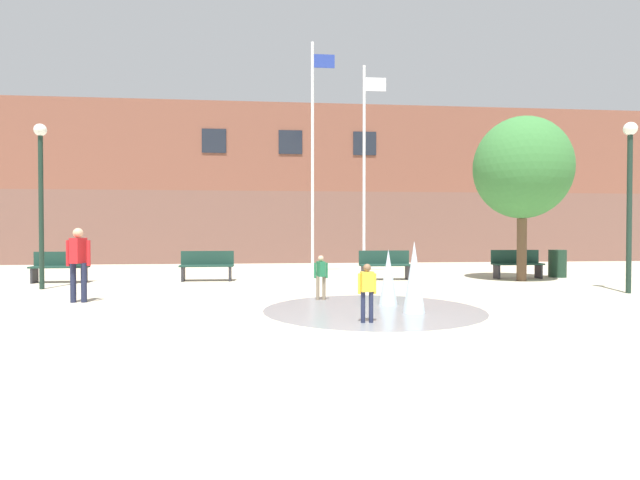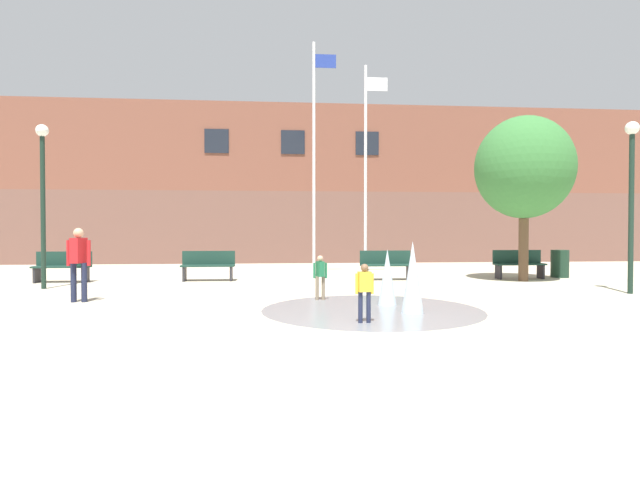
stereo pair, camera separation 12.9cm
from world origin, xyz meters
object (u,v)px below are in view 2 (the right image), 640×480
at_px(park_bench_far_right, 519,264).
at_px(child_running, 365,288).
at_px(park_bench_left_of_flagpoles, 62,266).
at_px(flagpole_right, 366,164).
at_px(child_with_pink_shirt, 320,274).
at_px(teen_by_trashcan, 79,259).
at_px(lamp_post_right_lane, 632,182).
at_px(trash_can, 560,264).
at_px(flagpole_left, 315,152).
at_px(lamp_post_left_lane, 43,183).
at_px(street_tree_near_building, 524,168).
at_px(park_bench_near_trashcan, 386,265).
at_px(park_bench_center, 208,265).

height_order(park_bench_far_right, child_running, child_running).
xyz_separation_m(park_bench_left_of_flagpoles, flagpole_right, (9.38, 1.46, 3.33)).
xyz_separation_m(child_with_pink_shirt, teen_by_trashcan, (-5.19, 0.13, 0.35)).
height_order(lamp_post_right_lane, trash_can, lamp_post_right_lane).
relative_size(park_bench_left_of_flagpoles, flagpole_left, 0.20).
xyz_separation_m(park_bench_far_right, child_with_pink_shirt, (-6.75, -4.34, 0.10)).
height_order(child_with_pink_shirt, flagpole_right, flagpole_right).
bearing_deg(child_with_pink_shirt, lamp_post_left_lane, 48.55).
xyz_separation_m(lamp_post_left_lane, street_tree_near_building, (13.57, 0.81, 0.65)).
bearing_deg(flagpole_left, child_with_pink_shirt, -93.18).
xyz_separation_m(child_running, trash_can, (7.79, 7.40, -0.13)).
distance_m(park_bench_near_trashcan, park_bench_far_right, 4.32).
bearing_deg(park_bench_left_of_flagpoles, flagpole_right, 8.86).
xyz_separation_m(park_bench_center, park_bench_far_right, (9.79, -0.14, 0.00)).
bearing_deg(flagpole_right, teen_by_trashcan, -141.76).
bearing_deg(child_running, lamp_post_right_lane, -164.95).
bearing_deg(teen_by_trashcan, lamp_post_left_lane, 50.41).
xyz_separation_m(lamp_post_left_lane, trash_can, (15.36, 1.88, -2.33)).
distance_m(teen_by_trashcan, child_running, 6.40).
relative_size(flagpole_left, lamp_post_right_lane, 1.88).
distance_m(park_bench_center, trash_can, 11.33).
xyz_separation_m(child_running, lamp_post_right_lane, (7.13, 3.24, 2.12)).
relative_size(teen_by_trashcan, lamp_post_left_lane, 0.37).
bearing_deg(lamp_post_left_lane, park_bench_center, 23.43).
height_order(park_bench_center, teen_by_trashcan, teen_by_trashcan).
bearing_deg(flagpole_right, trash_can, -11.40).
relative_size(park_bench_left_of_flagpoles, child_running, 1.62).
height_order(child_running, street_tree_near_building, street_tree_near_building).
relative_size(park_bench_near_trashcan, flagpole_left, 0.20).
bearing_deg(teen_by_trashcan, park_bench_center, -11.72).
height_order(park_bench_center, flagpole_right, flagpole_right).
height_order(child_running, lamp_post_left_lane, lamp_post_left_lane).
bearing_deg(trash_can, teen_by_trashcan, -161.58).
height_order(park_bench_center, lamp_post_left_lane, lamp_post_left_lane).
xyz_separation_m(child_with_pink_shirt, flagpole_right, (2.09, 5.86, 3.23)).
bearing_deg(flagpole_left, child_running, -88.86).
bearing_deg(street_tree_near_building, lamp_post_left_lane, -176.57).
height_order(park_bench_far_right, flagpole_left, flagpole_left).
bearing_deg(teen_by_trashcan, lamp_post_right_lane, -74.02).
distance_m(park_bench_left_of_flagpoles, teen_by_trashcan, 4.78).
distance_m(child_with_pink_shirt, trash_can, 9.48).
relative_size(child_with_pink_shirt, lamp_post_right_lane, 0.24).
height_order(lamp_post_left_lane, street_tree_near_building, street_tree_near_building).
xyz_separation_m(park_bench_near_trashcan, park_bench_far_right, (4.32, 0.06, 0.00)).
distance_m(flagpole_left, lamp_post_right_lane, 9.20).
height_order(park_bench_near_trashcan, trash_can, park_bench_near_trashcan).
height_order(teen_by_trashcan, trash_can, teen_by_trashcan).
height_order(teen_by_trashcan, lamp_post_left_lane, lamp_post_left_lane).
height_order(park_bench_left_of_flagpoles, lamp_post_right_lane, lamp_post_right_lane).
bearing_deg(child_running, park_bench_far_right, -140.69).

